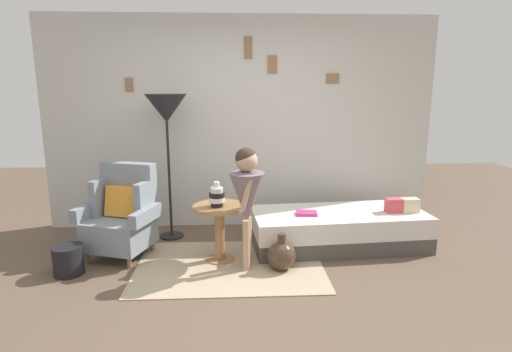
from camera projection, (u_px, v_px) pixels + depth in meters
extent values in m
plane|color=brown|center=(244.00, 297.00, 3.53)|extent=(12.00, 12.00, 0.00)
cube|color=beige|center=(240.00, 124.00, 5.16)|extent=(4.80, 0.10, 2.60)
cube|color=olive|center=(129.00, 84.00, 4.94)|extent=(0.09, 0.02, 0.16)
cube|color=#B8B8AE|center=(129.00, 84.00, 4.93)|extent=(0.07, 0.01, 0.12)
cube|color=olive|center=(333.00, 78.00, 5.05)|extent=(0.16, 0.02, 0.12)
cube|color=#5B5B56|center=(333.00, 78.00, 5.04)|extent=(0.12, 0.01, 0.09)
cube|color=olive|center=(272.00, 64.00, 4.97)|extent=(0.11, 0.02, 0.21)
cube|color=gray|center=(272.00, 64.00, 4.97)|extent=(0.09, 0.01, 0.16)
cube|color=olive|center=(248.00, 47.00, 4.92)|extent=(0.09, 0.02, 0.25)
cube|color=gray|center=(248.00, 47.00, 4.91)|extent=(0.07, 0.01, 0.20)
cube|color=tan|center=(230.00, 266.00, 4.14)|extent=(1.85, 1.29, 0.01)
cylinder|color=olive|center=(87.00, 257.00, 4.20)|extent=(0.04, 0.04, 0.12)
cylinder|color=olive|center=(129.00, 263.00, 4.08)|extent=(0.04, 0.04, 0.12)
cylinder|color=olive|center=(113.00, 242.00, 4.62)|extent=(0.04, 0.04, 0.12)
cylinder|color=olive|center=(152.00, 246.00, 4.50)|extent=(0.04, 0.04, 0.12)
cube|color=gray|center=(119.00, 233.00, 4.30)|extent=(0.74, 0.72, 0.30)
cube|color=gray|center=(129.00, 188.00, 4.43)|extent=(0.61, 0.32, 0.55)
cube|color=gray|center=(101.00, 197.00, 4.39)|extent=(0.17, 0.32, 0.39)
cube|color=gray|center=(145.00, 200.00, 4.26)|extent=(0.17, 0.32, 0.39)
cube|color=gray|center=(89.00, 210.00, 4.32)|extent=(0.24, 0.51, 0.14)
cube|color=gray|center=(146.00, 215.00, 4.15)|extent=(0.24, 0.51, 0.14)
cube|color=orange|center=(123.00, 201.00, 4.33)|extent=(0.39, 0.27, 0.33)
cube|color=#4C4742|center=(338.00, 238.00, 4.64)|extent=(1.96, 0.95, 0.18)
cube|color=silver|center=(339.00, 221.00, 4.60)|extent=(1.96, 0.95, 0.22)
cube|color=beige|center=(410.00, 205.00, 4.56)|extent=(0.19, 0.13, 0.15)
cube|color=#D64C56|center=(394.00, 205.00, 4.56)|extent=(0.18, 0.13, 0.15)
cylinder|color=#9E7042|center=(220.00, 259.00, 4.28)|extent=(0.29, 0.29, 0.02)
cylinder|color=#9E7042|center=(220.00, 234.00, 4.22)|extent=(0.10, 0.10, 0.54)
cylinder|color=#9E7042|center=(219.00, 207.00, 4.16)|extent=(0.54, 0.54, 0.03)
cylinder|color=black|center=(217.00, 204.00, 4.11)|extent=(0.12, 0.12, 0.05)
cylinder|color=white|center=(217.00, 200.00, 4.10)|extent=(0.15, 0.15, 0.05)
cylinder|color=black|center=(217.00, 195.00, 4.09)|extent=(0.15, 0.15, 0.05)
cylinder|color=white|center=(217.00, 190.00, 4.08)|extent=(0.12, 0.12, 0.05)
cylinder|color=white|center=(217.00, 185.00, 4.07)|extent=(0.06, 0.06, 0.06)
cylinder|color=black|center=(172.00, 236.00, 4.95)|extent=(0.28, 0.28, 0.02)
cylinder|color=black|center=(169.00, 170.00, 4.78)|extent=(0.03, 0.03, 1.58)
cone|color=#232328|center=(166.00, 108.00, 4.63)|extent=(0.47, 0.47, 0.32)
cylinder|color=tan|center=(246.00, 246.00, 3.98)|extent=(0.07, 0.07, 0.51)
cylinder|color=tan|center=(248.00, 242.00, 4.08)|extent=(0.07, 0.07, 0.51)
cone|color=slate|center=(247.00, 198.00, 3.93)|extent=(0.34, 0.34, 0.49)
cylinder|color=slate|center=(247.00, 181.00, 3.90)|extent=(0.17, 0.17, 0.19)
cylinder|color=tan|center=(247.00, 194.00, 3.80)|extent=(0.14, 0.08, 0.33)
cylinder|color=tan|center=(251.00, 188.00, 4.03)|extent=(0.14, 0.08, 0.33)
sphere|color=tan|center=(247.00, 161.00, 3.86)|extent=(0.21, 0.21, 0.21)
sphere|color=#38281E|center=(246.00, 158.00, 3.85)|extent=(0.20, 0.20, 0.20)
cube|color=#C7337B|center=(307.00, 213.00, 4.48)|extent=(0.23, 0.18, 0.03)
sphere|color=#473323|center=(281.00, 256.00, 4.03)|extent=(0.28, 0.28, 0.28)
cylinder|color=#473323|center=(282.00, 238.00, 3.99)|extent=(0.08, 0.08, 0.09)
cylinder|color=black|center=(68.00, 260.00, 3.94)|extent=(0.28, 0.28, 0.28)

